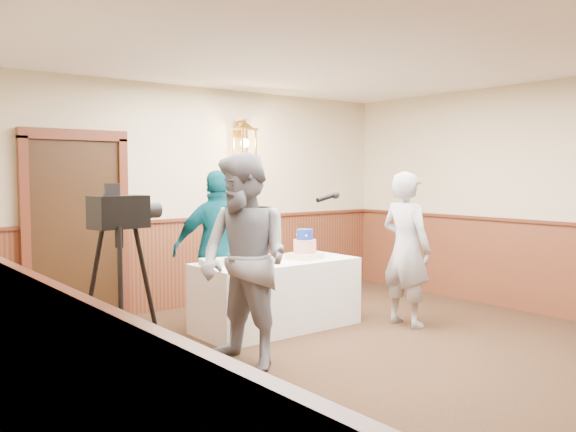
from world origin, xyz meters
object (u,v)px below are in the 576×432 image
object	(u,v)px
sheet_cake_yellow	(255,262)
assistant_p	(219,249)
interviewer	(245,261)
tv_camera_rig	(121,318)
sheet_cake_green	(216,262)
display_table	(277,294)
tiered_cake	(305,247)
baker	(406,249)

from	to	relation	value
sheet_cake_yellow	assistant_p	xyz separation A→B (m)	(-0.09, 0.56, 0.09)
interviewer	tv_camera_rig	distance (m)	1.37
sheet_cake_green	assistant_p	size ratio (longest dim) A/B	0.18
display_table	tiered_cake	world-z (taller)	tiered_cake
display_table	sheet_cake_green	xyz separation A→B (m)	(-0.72, 0.09, 0.41)
tiered_cake	interviewer	distance (m)	1.59
display_table	baker	bearing A→B (deg)	-32.81
assistant_p	interviewer	bearing A→B (deg)	89.64
sheet_cake_yellow	assistant_p	distance (m)	0.57
tiered_cake	baker	xyz separation A→B (m)	(0.88, -0.71, -0.02)
tiered_cake	assistant_p	size ratio (longest dim) A/B	0.22
sheet_cake_yellow	assistant_p	world-z (taller)	assistant_p
sheet_cake_green	tiered_cake	bearing A→B (deg)	-8.56
tv_camera_rig	tiered_cake	bearing A→B (deg)	15.73
sheet_cake_green	tv_camera_rig	xyz separation A→B (m)	(-1.60, -1.35, -0.09)
sheet_cake_yellow	interviewer	xyz separation A→B (m)	(-0.64, -0.76, 0.16)
sheet_cake_green	interviewer	world-z (taller)	interviewer
sheet_cake_yellow	assistant_p	size ratio (longest dim) A/B	0.18
tiered_cake	assistant_p	bearing A→B (deg)	148.56
assistant_p	tv_camera_rig	size ratio (longest dim) A/B	1.12
display_table	interviewer	size ratio (longest dim) A/B	0.96
sheet_cake_green	assistant_p	world-z (taller)	assistant_p
tiered_cake	sheet_cake_yellow	xyz separation A→B (m)	(-0.72, -0.06, -0.10)
display_table	sheet_cake_yellow	size ratio (longest dim) A/B	5.73
baker	sheet_cake_green	bearing A→B (deg)	63.21
interviewer	tv_camera_rig	world-z (taller)	interviewer
display_table	sheet_cake_yellow	bearing A→B (deg)	-160.44
sheet_cake_yellow	sheet_cake_green	bearing A→B (deg)	146.68
display_table	assistant_p	bearing A→B (deg)	138.14
interviewer	sheet_cake_yellow	bearing A→B (deg)	128.92
baker	tiered_cake	bearing A→B (deg)	48.41
baker	tv_camera_rig	size ratio (longest dim) A/B	1.11
sheet_cake_green	assistant_p	xyz separation A→B (m)	(0.25, 0.33, 0.08)
sheet_cake_green	interviewer	bearing A→B (deg)	-107.23
interviewer	baker	xyz separation A→B (m)	(2.24, 0.11, -0.08)
sheet_cake_green	sheet_cake_yellow	bearing A→B (deg)	-33.32
display_table	tv_camera_rig	size ratio (longest dim) A/B	1.16
sheet_cake_green	baker	bearing A→B (deg)	-24.21
tiered_cake	interviewer	xyz separation A→B (m)	(-1.36, -0.82, 0.06)
tv_camera_rig	sheet_cake_yellow	bearing A→B (deg)	21.82
display_table	tv_camera_rig	bearing A→B (deg)	-151.30
display_table	baker	distance (m)	1.53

